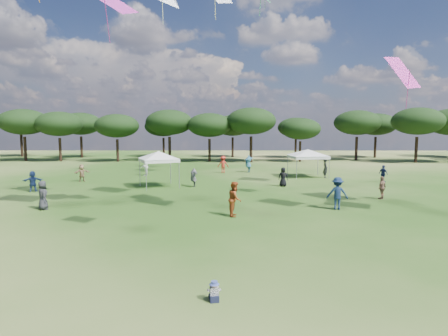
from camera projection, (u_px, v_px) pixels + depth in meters
The scene contains 5 objects.
tree_line at pixel (244, 123), 55.14m from camera, with size 108.78×17.63×7.77m.
tent_left at pixel (159, 153), 30.09m from camera, with size 5.17×5.17×3.21m.
tent_right at pixel (308, 151), 36.24m from camera, with size 6.68×6.68×3.00m.
toddler at pixel (214, 292), 10.41m from camera, with size 0.42×0.45×0.58m.
festival_crowd at pixel (216, 174), 31.46m from camera, with size 29.54×21.72×1.92m.
Camera 1 is at (-0.22, -8.14, 4.82)m, focal length 30.00 mm.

